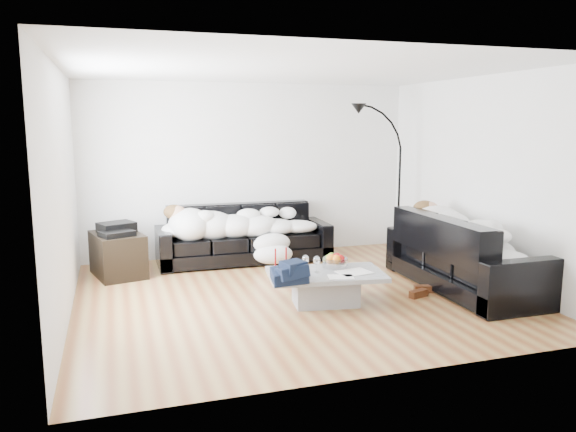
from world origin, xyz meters
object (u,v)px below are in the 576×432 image
object	(u,v)px
wine_glass_b	(294,268)
coffee_table	(326,288)
sofa_back	(244,234)
wine_glass_c	(317,264)
shoes	(421,291)
sofa_right	(464,252)
wine_glass_a	(305,263)
floor_lamp	(399,190)
sleeper_back	(244,219)
av_cabinet	(118,255)
stereo	(117,229)
candle_left	(275,260)
fruit_bowl	(335,260)
candle_right	(286,259)
sleeper_right	(465,236)

from	to	relation	value
wine_glass_b	coffee_table	bearing A→B (deg)	1.90
sofa_back	wine_glass_c	distance (m)	2.23
wine_glass_b	shoes	xyz separation A→B (m)	(1.58, -0.00, -0.41)
sofa_right	wine_glass_a	world-z (taller)	sofa_right
wine_glass_a	floor_lamp	size ratio (longest dim) A/B	0.09
wine_glass_a	wine_glass_c	world-z (taller)	wine_glass_a
sofa_back	sofa_right	world-z (taller)	sofa_right
wine_glass_a	wine_glass_b	size ratio (longest dim) A/B	1.15
sleeper_back	wine_glass_b	world-z (taller)	sleeper_back
wine_glass_c	av_cabinet	distance (m)	2.86
sofa_right	shoes	size ratio (longest dim) A/B	5.49
av_cabinet	stereo	bearing A→B (deg)	0.00
sleeper_back	wine_glass_b	bearing A→B (deg)	-88.77
coffee_table	candle_left	distance (m)	0.65
wine_glass_b	floor_lamp	size ratio (longest dim) A/B	0.08
wine_glass_c	stereo	xyz separation A→B (m)	(-2.09, 1.94, 0.17)
wine_glass_a	wine_glass_b	xyz separation A→B (m)	(-0.17, -0.10, -0.01)
sofa_back	fruit_bowl	bearing A→B (deg)	-73.70
sleeper_back	floor_lamp	bearing A→B (deg)	-7.64
coffee_table	sofa_back	bearing A→B (deg)	100.79
wine_glass_b	wine_glass_a	bearing A→B (deg)	31.51
fruit_bowl	wine_glass_b	size ratio (longest dim) A/B	1.76
shoes	sofa_right	bearing A→B (deg)	1.46
fruit_bowl	wine_glass_c	xyz separation A→B (m)	(-0.28, -0.16, 0.00)
sleeper_back	wine_glass_b	xyz separation A→B (m)	(0.05, -2.18, -0.18)
candle_right	shoes	size ratio (longest dim) A/B	0.62
sleeper_back	wine_glass_a	bearing A→B (deg)	-84.14
sleeper_back	fruit_bowl	size ratio (longest dim) A/B	7.36
sofa_back	wine_glass_c	size ratio (longest dim) A/B	13.40
wine_glass_c	candle_right	world-z (taller)	candle_right
sofa_right	shoes	bearing A→B (deg)	98.44
shoes	stereo	world-z (taller)	stereo
wine_glass_b	sofa_back	bearing A→B (deg)	91.20
candle_left	coffee_table	bearing A→B (deg)	-24.82
sleeper_right	wine_glass_c	xyz separation A→B (m)	(-1.95, -0.07, -0.19)
sofa_back	floor_lamp	bearing A→B (deg)	-8.85
sofa_back	candle_right	distance (m)	1.98
fruit_bowl	shoes	xyz separation A→B (m)	(1.03, -0.18, -0.41)
candle_right	shoes	distance (m)	1.68
sleeper_back	coffee_table	distance (m)	2.25
sofa_back	coffee_table	size ratio (longest dim) A/B	1.96
stereo	sleeper_right	bearing A→B (deg)	-48.53
sleeper_back	shoes	size ratio (longest dim) A/B	5.17
coffee_table	stereo	bearing A→B (deg)	138.46
sleeper_back	fruit_bowl	distance (m)	2.10
sofa_right	wine_glass_b	bearing A→B (deg)	92.34
sofa_back	candle_right	xyz separation A→B (m)	(0.03, -1.98, 0.09)
fruit_bowl	sofa_back	bearing A→B (deg)	106.30
fruit_bowl	sleeper_back	bearing A→B (deg)	106.68
shoes	floor_lamp	size ratio (longest dim) A/B	0.20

